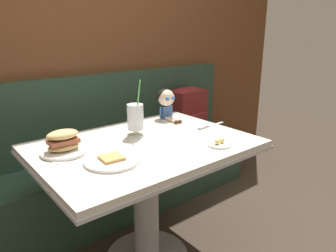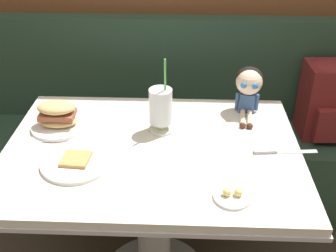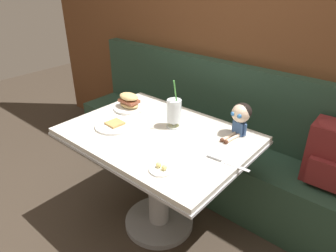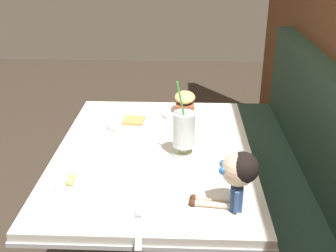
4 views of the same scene
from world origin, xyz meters
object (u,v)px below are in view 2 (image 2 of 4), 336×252
object	(u,v)px
backpack	(334,98)
milkshake_glass	(161,108)
butter_saucer	(232,196)
butter_knife	(274,152)
toast_plate	(76,162)
sandwich_plate	(58,118)
seated_doll	(249,84)

from	to	relation	value
backpack	milkshake_glass	bearing A→B (deg)	-150.07
butter_saucer	butter_knife	bearing A→B (deg)	55.80
butter_saucer	milkshake_glass	bearing A→B (deg)	121.84
milkshake_glass	butter_knife	world-z (taller)	milkshake_glass
toast_plate	backpack	xyz separation A→B (m)	(1.12, 0.72, -0.09)
toast_plate	butter_saucer	distance (m)	0.55
milkshake_glass	backpack	bearing A→B (deg)	29.93
milkshake_glass	sandwich_plate	bearing A→B (deg)	179.59
milkshake_glass	sandwich_plate	xyz separation A→B (m)	(-0.41, 0.00, -0.06)
sandwich_plate	butter_knife	distance (m)	0.84
sandwich_plate	milkshake_glass	bearing A→B (deg)	-0.41
butter_knife	backpack	world-z (taller)	backpack
sandwich_plate	butter_saucer	bearing A→B (deg)	-31.42
seated_doll	sandwich_plate	bearing A→B (deg)	-167.44
butter_saucer	butter_knife	world-z (taller)	butter_saucer
milkshake_glass	butter_saucer	distance (m)	0.48
milkshake_glass	sandwich_plate	distance (m)	0.41
sandwich_plate	backpack	bearing A→B (deg)	21.02
milkshake_glass	butter_saucer	world-z (taller)	milkshake_glass
butter_saucer	backpack	xyz separation A→B (m)	(0.59, 0.88, -0.09)
toast_plate	milkshake_glass	bearing A→B (deg)	39.71
milkshake_glass	seated_doll	size ratio (longest dim) A/B	1.41
butter_saucer	backpack	distance (m)	1.06
toast_plate	sandwich_plate	size ratio (longest dim) A/B	1.07
butter_knife	backpack	xyz separation A→B (m)	(0.41, 0.62, -0.09)
milkshake_glass	butter_saucer	xyz separation A→B (m)	(0.25, -0.40, -0.09)
toast_plate	milkshake_glass	world-z (taller)	milkshake_glass
toast_plate	seated_doll	size ratio (longest dim) A/B	1.12
toast_plate	seated_doll	xyz separation A→B (m)	(0.64, 0.41, 0.12)
sandwich_plate	backpack	xyz separation A→B (m)	(1.24, 0.48, -0.13)
seated_doll	backpack	distance (m)	0.61
sandwich_plate	butter_saucer	size ratio (longest dim) A/B	1.95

